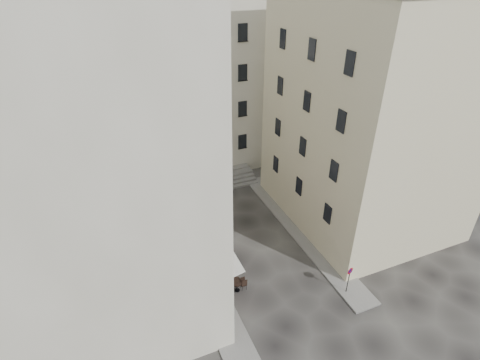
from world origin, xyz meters
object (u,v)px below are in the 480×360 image
bistro_table_b (236,282)px  bistro_table_a (237,285)px  no_parking_sign (349,275)px  pedestrian (210,238)px

bistro_table_b → bistro_table_a: bearing=-104.6°
no_parking_sign → pedestrian: no_parking_sign is taller
no_parking_sign → bistro_table_b: size_ratio=1.98×
no_parking_sign → pedestrian: bearing=116.7°
bistro_table_a → pedestrian: 5.05m
bistro_table_b → no_parking_sign: bearing=-27.3°
bistro_table_a → bistro_table_b: bistro_table_a is taller
bistro_table_a → bistro_table_b: size_ratio=1.16×
bistro_table_a → bistro_table_b: 0.43m
no_parking_sign → bistro_table_b: no_parking_sign is taller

